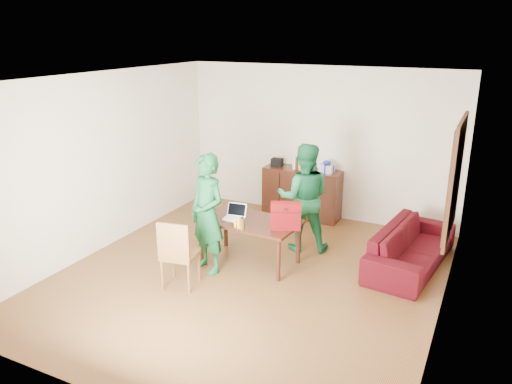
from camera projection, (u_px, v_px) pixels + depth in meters
The scene contains 10 objects.
room at pixel (254, 184), 6.66m from camera, with size 5.20×5.70×2.90m.
table at pixel (250, 225), 7.21m from camera, with size 1.46×0.88×0.66m.
chair at pixel (180, 267), 6.61m from camera, with size 0.50×0.49×0.96m.
person_near at pixel (207, 214), 6.89m from camera, with size 0.62×0.41×1.70m, color #135529.
person_far at pixel (304, 198), 7.59m from camera, with size 0.82×0.64×1.68m, color #166538.
laptop at pixel (234, 217), 7.19m from camera, with size 0.31×0.23×0.21m.
bananas at pixel (238, 227), 6.85m from camera, with size 0.16×0.10×0.06m, color gold, non-canonical shape.
bottle at pixel (242, 223), 6.81m from camera, with size 0.06×0.06×0.18m, color brown.
red_bag at pixel (286, 217), 6.85m from camera, with size 0.41×0.24×0.30m, color maroon.
sofa at pixel (411, 247), 7.18m from camera, with size 2.01×0.78×0.59m, color #3D0811.
Camera 1 is at (2.84, -5.57, 3.27)m, focal length 35.00 mm.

